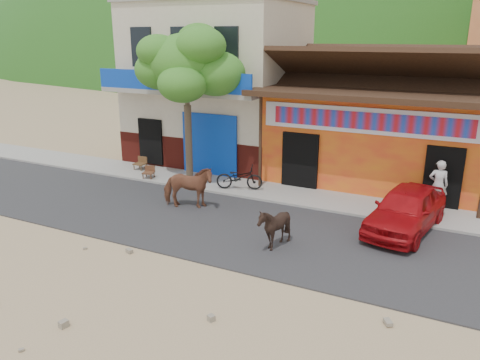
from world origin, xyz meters
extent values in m
plane|color=#9E825B|center=(0.00, 0.00, 0.00)|extent=(120.00, 120.00, 0.00)
cube|color=#28282B|center=(0.00, 2.50, 0.02)|extent=(60.00, 5.00, 0.04)
cube|color=gray|center=(0.00, 6.00, 0.06)|extent=(60.00, 2.00, 0.12)
cube|color=orange|center=(2.00, 10.00, 1.80)|extent=(8.00, 6.00, 3.60)
cube|color=beige|center=(-5.50, 10.00, 3.50)|extent=(7.00, 6.00, 7.00)
imported|color=brown|center=(-3.08, 3.29, 0.78)|extent=(1.92, 1.37, 1.48)
imported|color=black|center=(0.73, 1.67, 0.65)|extent=(1.48, 1.44, 1.23)
imported|color=#AB0C11|center=(3.79, 4.55, 0.71)|extent=(2.28, 4.17, 1.34)
imported|color=black|center=(-2.32, 5.66, 0.58)|extent=(1.84, 1.16, 0.91)
imported|color=silver|center=(4.50, 6.65, 0.97)|extent=(0.67, 0.50, 1.69)
camera|label=1|loc=(5.12, -9.35, 5.68)|focal=35.00mm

